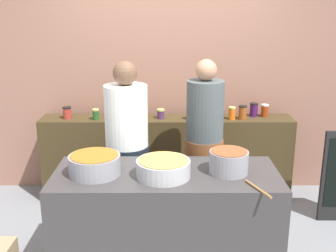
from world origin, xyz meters
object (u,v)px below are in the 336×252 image
preserve_jar_1 (97,114)px  cook_in_cap (205,155)px  preserve_jar_0 (69,113)px  preserve_jar_2 (118,111)px  cooking_pot_left (96,165)px  cooking_pot_right (230,162)px  preserve_jar_4 (145,112)px  preserve_jar_11 (266,111)px  preserve_jar_7 (223,113)px  preserve_jar_8 (234,113)px  preserve_jar_5 (162,114)px  cooking_pot_center (165,168)px  preserve_jar_3 (134,111)px  preserve_jar_6 (192,115)px  preserve_jar_9 (244,112)px  wooden_spoon (260,189)px  preserve_jar_10 (255,110)px  cook_with_tongs (129,161)px

preserve_jar_1 → cook_in_cap: bearing=-27.4°
preserve_jar_0 → preserve_jar_2: 0.52m
cooking_pot_left → cooking_pot_right: cooking_pot_right is taller
preserve_jar_4 → preserve_jar_11: 1.31m
preserve_jar_1 → cooking_pot_right: (1.21, -1.33, -0.02)m
preserve_jar_7 → preserve_jar_8: preserve_jar_8 is taller
preserve_jar_5 → preserve_jar_7: preserve_jar_7 is taller
preserve_jar_4 → preserve_jar_5: (0.19, -0.06, -0.01)m
preserve_jar_4 → preserve_jar_11: (1.31, 0.01, 0.01)m
preserve_jar_4 → cooking_pot_center: bearing=-81.4°
preserve_jar_5 → cooking_pot_left: size_ratio=0.26×
preserve_jar_3 → cook_in_cap: size_ratio=0.08×
preserve_jar_2 → cooking_pot_center: (0.53, -1.51, -0.05)m
preserve_jar_6 → preserve_jar_9: size_ratio=0.71×
wooden_spoon → preserve_jar_11: bearing=76.1°
preserve_jar_5 → preserve_jar_10: preserve_jar_10 is taller
preserve_jar_4 → preserve_jar_6: (0.50, -0.10, -0.00)m
preserve_jar_3 → preserve_jar_7: bearing=-1.3°
preserve_jar_2 → preserve_jar_7: preserve_jar_2 is taller
preserve_jar_6 → wooden_spoon: size_ratio=0.35×
cooking_pot_center → cooking_pot_right: bearing=8.8°
preserve_jar_6 → preserve_jar_11: (0.81, 0.11, 0.01)m
preserve_jar_11 → cooking_pot_center: size_ratio=0.34×
preserve_jar_3 → cooking_pot_right: 1.66m
preserve_jar_8 → cooking_pot_center: (-0.71, -1.41, -0.05)m
cooking_pot_center → wooden_spoon: 0.69m
preserve_jar_0 → preserve_jar_11: preserve_jar_11 is taller
preserve_jar_9 → preserve_jar_10: same height
preserve_jar_8 → preserve_jar_11: (0.37, 0.12, -0.00)m
preserve_jar_11 → cooking_pot_left: (-1.59, -1.48, -0.04)m
preserve_jar_0 → cook_with_tongs: (0.71, -0.77, -0.25)m
preserve_jar_0 → preserve_jar_10: size_ratio=0.86×
cooking_pot_center → cooking_pot_right: 0.49m
preserve_jar_2 → wooden_spoon: preserve_jar_2 is taller
preserve_jar_2 → preserve_jar_9: 1.35m
cooking_pot_left → preserve_jar_4: bearing=79.2°
preserve_jar_10 → wooden_spoon: preserve_jar_10 is taller
preserve_jar_9 → cook_in_cap: bearing=-127.6°
cook_with_tongs → preserve_jar_4: bearing=83.1°
preserve_jar_3 → preserve_jar_8: 1.06m
cooking_pot_center → preserve_jar_11: bearing=54.7°
preserve_jar_5 → preserve_jar_8: 0.75m
preserve_jar_8 → cook_with_tongs: size_ratio=0.08×
preserve_jar_4 → cook_with_tongs: bearing=-96.9°
preserve_jar_4 → cooking_pot_right: size_ratio=0.39×
preserve_jar_4 → cooking_pot_right: (0.72, -1.44, -0.02)m
preserve_jar_11 → preserve_jar_5: bearing=-176.2°
preserve_jar_8 → cook_with_tongs: bearing=-145.0°
preserve_jar_1 → cook_with_tongs: size_ratio=0.07×
preserve_jar_11 → cook_with_tongs: bearing=-149.0°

